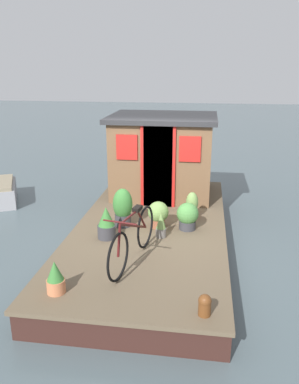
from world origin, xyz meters
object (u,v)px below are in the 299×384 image
object	(u,v)px
potted_plant_fern	(55,278)
potted_plant_ivy	(123,207)
bicycle	(133,238)
potted_plant_sage	(192,206)
potted_plant_mint	(161,224)
potted_plant_thyme	(188,216)
houseboat_cabin	(163,155)
potted_plant_succulent	(106,223)
mooring_bollard	(205,304)
potted_plant_rosemary	(158,214)

from	to	relation	value
potted_plant_fern	potted_plant_ivy	bearing A→B (deg)	-9.83
bicycle	potted_plant_sage	xyz separation A→B (m)	(1.88, -0.81, -0.12)
potted_plant_fern	potted_plant_mint	size ratio (longest dim) A/B	0.94
potted_plant_thyme	potted_plant_mint	bearing A→B (deg)	132.71
houseboat_cabin	bicycle	world-z (taller)	houseboat_cabin
potted_plant_succulent	mooring_bollard	xyz separation A→B (m)	(-1.97, -1.70, -0.13)
potted_plant_sage	potted_plant_rosemary	bearing A→B (deg)	131.42
houseboat_cabin	potted_plant_thyme	size ratio (longest dim) A/B	4.70
potted_plant_thyme	potted_plant_succulent	world-z (taller)	potted_plant_succulent
potted_plant_fern	potted_plant_sage	xyz separation A→B (m)	(2.87, -1.65, 0.05)
potted_plant_mint	mooring_bollard	size ratio (longest dim) A/B	1.76
houseboat_cabin	potted_plant_mint	size ratio (longest dim) A/B	4.88
potted_plant_ivy	potted_plant_succulent	size ratio (longest dim) A/B	1.27
bicycle	potted_plant_thyme	size ratio (longest dim) A/B	3.53
houseboat_cabin	mooring_bollard	world-z (taller)	houseboat_cabin
potted_plant_fern	potted_plant_succulent	distance (m)	1.78
potted_plant_fern	potted_plant_rosemary	distance (m)	2.57
potted_plant_thyme	mooring_bollard	world-z (taller)	potted_plant_thyme
potted_plant_ivy	potted_plant_sage	bearing A→B (deg)	-66.58
bicycle	potted_plant_ivy	bearing A→B (deg)	18.27
potted_plant_sage	potted_plant_succulent	bearing A→B (deg)	127.97
potted_plant_sage	potted_plant_mint	bearing A→B (deg)	151.88
bicycle	houseboat_cabin	bearing A→B (deg)	-1.04
potted_plant_ivy	potted_plant_rosemary	size ratio (longest dim) A/B	1.45
potted_plant_thyme	potted_plant_rosemary	bearing A→B (deg)	90.22
mooring_bollard	houseboat_cabin	bearing A→B (deg)	12.71
houseboat_cabin	mooring_bollard	size ratio (longest dim) A/B	8.57
bicycle	potted_plant_succulent	bearing A→B (deg)	38.18
potted_plant_succulent	bicycle	bearing A→B (deg)	-141.82
potted_plant_ivy	potted_plant_thyme	world-z (taller)	potted_plant_ivy
houseboat_cabin	potted_plant_fern	distance (m)	4.50
potted_plant_rosemary	potted_plant_succulent	bearing A→B (deg)	125.27
potted_plant_sage	mooring_bollard	xyz separation A→B (m)	(-3.08, -0.29, -0.12)
potted_plant_thyme	potted_plant_fern	bearing A→B (deg)	145.77
potted_plant_succulent	potted_plant_mint	bearing A→B (deg)	-78.85
potted_plant_sage	potted_plant_thyme	bearing A→B (deg)	173.73
potted_plant_succulent	mooring_bollard	distance (m)	2.61
potted_plant_sage	potted_plant_rosemary	world-z (taller)	potted_plant_sage
potted_plant_thyme	houseboat_cabin	bearing A→B (deg)	18.87
mooring_bollard	potted_plant_mint	bearing A→B (deg)	19.91
bicycle	mooring_bollard	bearing A→B (deg)	-137.51
potted_plant_sage	potted_plant_fern	bearing A→B (deg)	150.03
potted_plant_thyme	potted_plant_rosemary	xyz separation A→B (m)	(-0.00, 0.54, 0.01)
houseboat_cabin	potted_plant_ivy	size ratio (longest dim) A/B	3.25
mooring_bollard	potted_plant_rosemary	bearing A→B (deg)	19.00
potted_plant_fern	potted_plant_sage	world-z (taller)	potted_plant_sage
potted_plant_mint	potted_plant_succulent	bearing A→B (deg)	101.15
potted_plant_rosemary	potted_plant_ivy	bearing A→B (deg)	91.54
potted_plant_ivy	potted_plant_sage	size ratio (longest dim) A/B	1.34
bicycle	mooring_bollard	distance (m)	1.63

